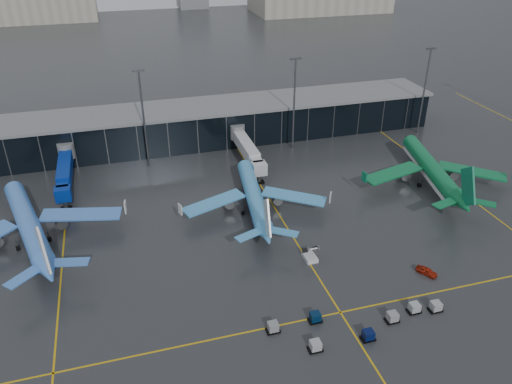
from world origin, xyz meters
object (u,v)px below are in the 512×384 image
object	(u,v)px
airliner_aer_lingus	(432,159)
mobile_airstair	(310,256)
airliner_klm_near	(253,186)
service_van_red	(427,271)
airliner_arkefly	(25,212)
baggage_carts	(360,322)

from	to	relation	value
airliner_aer_lingus	mobile_airstair	size ratio (longest dim) A/B	12.22
airliner_klm_near	service_van_red	world-z (taller)	airliner_klm_near
airliner_aer_lingus	airliner_arkefly	bearing A→B (deg)	-167.13
baggage_carts	airliner_klm_near	bearing A→B (deg)	99.21
airliner_klm_near	mobile_airstair	world-z (taller)	airliner_klm_near
airliner_klm_near	baggage_carts	size ratio (longest dim) A/B	1.29
airliner_klm_near	service_van_red	bearing A→B (deg)	-44.86
airliner_aer_lingus	service_van_red	distance (m)	37.95
baggage_carts	service_van_red	world-z (taller)	baggage_carts
mobile_airstair	service_van_red	xyz separation A→B (m)	(18.85, -10.19, -0.10)
mobile_airstair	baggage_carts	bearing A→B (deg)	-87.85
airliner_arkefly	baggage_carts	world-z (taller)	airliner_arkefly
airliner_klm_near	mobile_airstair	bearing A→B (deg)	-68.49
airliner_klm_near	airliner_aer_lingus	size ratio (longest dim) A/B	0.91
baggage_carts	airliner_arkefly	bearing A→B (deg)	142.56
airliner_klm_near	service_van_red	size ratio (longest dim) A/B	9.73
airliner_klm_near	service_van_red	distance (m)	39.68
airliner_arkefly	airliner_klm_near	world-z (taller)	airliner_arkefly
airliner_klm_near	mobile_airstair	size ratio (longest dim) A/B	11.12
airliner_arkefly	mobile_airstair	bearing A→B (deg)	-38.40
baggage_carts	service_van_red	xyz separation A→B (m)	(17.71, 8.63, -0.09)
airliner_arkefly	service_van_red	distance (m)	77.65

